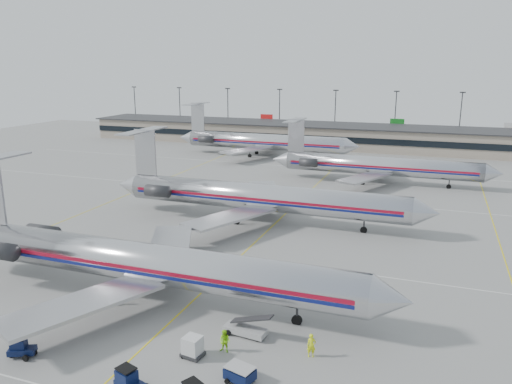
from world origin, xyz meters
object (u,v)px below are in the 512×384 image
at_px(jet_second_row, 256,196).
at_px(belt_loader, 246,329).
at_px(jet_foreground, 141,262).
at_px(tug_center, 129,382).
at_px(uld_container, 193,347).

relative_size(jet_second_row, belt_loader, 11.07).
distance_m(jet_foreground, belt_loader, 13.14).
relative_size(jet_foreground, tug_center, 18.52).
bearing_deg(tug_center, jet_second_row, 115.73).
bearing_deg(uld_container, jet_second_row, 110.20).
bearing_deg(jet_foreground, tug_center, -61.07).
bearing_deg(jet_second_row, uld_container, -78.02).
relative_size(jet_foreground, jet_second_row, 1.00).
distance_m(jet_foreground, jet_second_row, 27.58).
bearing_deg(jet_foreground, jet_second_row, 85.81).
height_order(uld_container, belt_loader, belt_loader).
distance_m(jet_foreground, tug_center, 15.56).
height_order(jet_foreground, jet_second_row, jet_foreground).
bearing_deg(tug_center, belt_loader, 82.17).
bearing_deg(belt_loader, jet_second_row, 114.99).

